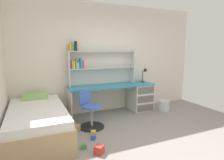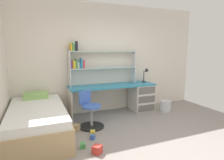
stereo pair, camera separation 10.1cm
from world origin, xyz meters
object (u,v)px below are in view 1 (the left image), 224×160
(bed_platform, at_px, (38,122))
(toy_block_red_2, at_px, (99,150))
(desk_lamp, at_px, (145,73))
(swivel_chair, at_px, (90,113))
(bookshelf_hutch, at_px, (94,61))
(toy_block_natural_3, at_px, (76,128))
(toy_block_blue_0, at_px, (93,137))
(toy_block_yellow_4, at_px, (93,133))
(desk, at_px, (133,95))
(toy_block_green_1, at_px, (84,146))
(waste_bin, at_px, (164,106))

(bed_platform, xyz_separation_m, toy_block_red_2, (0.84, -1.01, -0.22))
(desk_lamp, bearing_deg, swivel_chair, -159.33)
(bookshelf_hutch, xyz_separation_m, toy_block_natural_3, (-0.68, -0.89, -1.28))
(bookshelf_hutch, distance_m, toy_block_blue_0, 1.95)
(desk_lamp, relative_size, swivel_chair, 0.50)
(toy_block_natural_3, distance_m, toy_block_yellow_4, 0.41)
(desk, height_order, toy_block_red_2, desk)
(desk, distance_m, toy_block_red_2, 2.32)
(desk, xyz_separation_m, toy_block_blue_0, (-1.50, -1.19, -0.38))
(toy_block_blue_0, bearing_deg, swivel_chair, 77.61)
(desk_lamp, bearing_deg, toy_block_green_1, -145.53)
(desk, relative_size, bed_platform, 1.13)
(desk_lamp, height_order, toy_block_red_2, desk_lamp)
(bed_platform, bearing_deg, toy_block_yellow_4, -20.82)
(waste_bin, relative_size, toy_block_natural_3, 2.25)
(toy_block_red_2, height_order, toy_block_yellow_4, toy_block_red_2)
(bookshelf_hutch, bearing_deg, waste_bin, -17.79)
(toy_block_green_1, bearing_deg, toy_block_blue_0, 44.55)
(toy_block_blue_0, bearing_deg, bookshelf_hutch, 70.66)
(toy_block_green_1, height_order, toy_block_yellow_4, toy_block_yellow_4)
(desk, distance_m, bookshelf_hutch, 1.39)
(toy_block_blue_0, distance_m, toy_block_green_1, 0.34)
(desk, bearing_deg, swivel_chair, -155.42)
(swivel_chair, bearing_deg, desk, 24.58)
(bookshelf_hutch, height_order, toy_block_red_2, bookshelf_hutch)
(bookshelf_hutch, xyz_separation_m, swivel_chair, (-0.36, -0.80, -1.05))
(desk, distance_m, waste_bin, 0.89)
(toy_block_yellow_4, bearing_deg, desk, 35.50)
(toy_block_red_2, bearing_deg, toy_block_natural_3, 98.03)
(desk, distance_m, desk_lamp, 0.71)
(swivel_chair, height_order, toy_block_green_1, swivel_chair)
(bed_platform, bearing_deg, toy_block_green_1, -48.88)
(toy_block_green_1, bearing_deg, bed_platform, 131.12)
(desk_lamp, bearing_deg, waste_bin, -52.19)
(desk_lamp, distance_m, toy_block_red_2, 2.78)
(toy_block_yellow_4, bearing_deg, toy_block_natural_3, 128.34)
(waste_bin, distance_m, toy_block_natural_3, 2.47)
(waste_bin, bearing_deg, toy_block_red_2, -150.91)
(waste_bin, bearing_deg, toy_block_blue_0, -160.31)
(desk_lamp, distance_m, bed_platform, 2.99)
(swivel_chair, distance_m, toy_block_blue_0, 0.63)
(toy_block_green_1, bearing_deg, desk, 39.44)
(toy_block_yellow_4, bearing_deg, toy_block_green_1, -126.35)
(bed_platform, distance_m, toy_block_natural_3, 0.74)
(bed_platform, bearing_deg, swivel_chair, 2.01)
(bed_platform, bearing_deg, waste_bin, 4.98)
(toy_block_yellow_4, bearing_deg, bookshelf_hutch, 70.49)
(waste_bin, bearing_deg, bookshelf_hutch, 162.21)
(toy_block_blue_0, relative_size, toy_block_yellow_4, 0.87)
(toy_block_blue_0, xyz_separation_m, toy_block_red_2, (-0.07, -0.48, 0.02))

